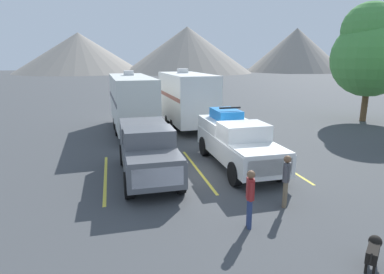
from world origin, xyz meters
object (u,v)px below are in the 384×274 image
pickup_truck_b (236,140)px  dog (374,249)px  pickup_truck_a (147,149)px  camper_trailer_a (132,100)px  person_b (286,178)px  person_a (250,195)px  camper_trailer_b (187,97)px

pickup_truck_b → dog: 7.60m
pickup_truck_a → camper_trailer_a: size_ratio=0.59×
person_b → dog: size_ratio=2.27×
pickup_truck_a → dog: pickup_truck_a is taller
camper_trailer_a → person_a: size_ratio=5.37×
camper_trailer_a → person_a: camper_trailer_a is taller
person_a → dog: 3.13m
person_a → dog: size_ratio=2.25×
person_a → dog: bearing=-48.8°
pickup_truck_a → dog: size_ratio=7.11×
camper_trailer_b → dog: bearing=-87.4°
pickup_truck_a → camper_trailer_b: 9.51m
camper_trailer_b → dog: size_ratio=10.43×
dog → person_a: bearing=131.2°
camper_trailer_a → person_a: (2.36, -13.16, -1.04)m
pickup_truck_b → person_b: bearing=-89.7°
pickup_truck_a → dog: (4.34, -7.11, -0.70)m
pickup_truck_b → pickup_truck_a: bearing=-173.6°
camper_trailer_a → pickup_truck_b: bearing=-63.3°
pickup_truck_a → dog: 8.36m
camper_trailer_a → dog: camper_trailer_a is taller
camper_trailer_a → camper_trailer_b: size_ratio=1.16×
camper_trailer_a → dog: bearing=-74.2°
pickup_truck_a → person_a: bearing=-64.3°
pickup_truck_b → camper_trailer_b: 8.37m
person_a → person_b: 1.90m
camper_trailer_a → person_b: camper_trailer_a is taller
camper_trailer_b → person_a: bearing=-95.5°
camper_trailer_b → camper_trailer_a: bearing=-173.9°
pickup_truck_a → pickup_truck_b: bearing=6.4°
pickup_truck_b → dog: bearing=-86.9°
person_a → pickup_truck_a: bearing=115.7°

